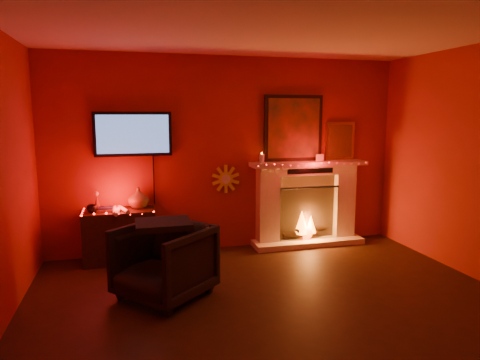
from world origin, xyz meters
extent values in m
plane|color=black|center=(0.00, 0.00, 0.00)|extent=(5.00, 5.00, 0.00)
plane|color=beige|center=(0.00, 0.00, 2.70)|extent=(5.00, 5.00, 0.00)
plane|color=maroon|center=(0.00, 2.50, 1.35)|extent=(5.00, 0.00, 5.00)
cube|color=#F2E0CB|center=(1.15, 2.30, 0.04)|extent=(1.65, 0.40, 0.08)
cube|color=#F2E0CB|center=(0.55, 2.39, 0.55)|extent=(0.30, 0.22, 0.95)
cube|color=#F2E0CB|center=(1.75, 2.39, 0.55)|extent=(0.30, 0.22, 0.95)
cube|color=#F2E0CB|center=(1.15, 2.39, 1.10)|extent=(1.50, 0.22, 0.14)
cube|color=#F2E0CB|center=(1.15, 2.33, 1.20)|extent=(1.72, 0.34, 0.06)
cube|color=#896850|center=(1.15, 2.45, 0.55)|extent=(0.90, 0.10, 0.95)
cube|color=black|center=(1.15, 2.27, 0.47)|extent=(0.90, 0.02, 0.78)
cylinder|color=black|center=(1.05, 2.36, 0.14)|extent=(0.55, 0.09, 0.09)
cylinder|color=black|center=(1.23, 2.38, 0.20)|extent=(0.51, 0.18, 0.08)
cone|color=orange|center=(1.07, 2.36, 0.33)|extent=(0.20, 0.20, 0.34)
cone|color=orange|center=(1.22, 2.37, 0.29)|extent=(0.16, 0.16, 0.26)
sphere|color=#FF3F07|center=(1.15, 2.36, 0.16)|extent=(0.18, 0.18, 0.18)
cube|color=black|center=(0.95, 2.46, 1.71)|extent=(0.88, 0.05, 0.95)
cube|color=#B53E18|center=(0.95, 2.44, 1.71)|extent=(0.78, 0.01, 0.85)
cube|color=#C38639|center=(1.70, 2.47, 1.51)|extent=(0.46, 0.04, 0.56)
cube|color=olive|center=(1.70, 2.45, 1.51)|extent=(0.38, 0.01, 0.48)
cylinder|color=beige|center=(0.45, 2.38, 1.29)|extent=(0.07, 0.07, 0.12)
cube|color=silver|center=(1.33, 2.36, 1.28)|extent=(0.12, 0.01, 0.10)
cube|color=black|center=(-1.30, 2.46, 1.65)|extent=(1.00, 0.06, 0.58)
cube|color=#466DB4|center=(-1.30, 2.42, 1.65)|extent=(0.92, 0.01, 0.50)
cylinder|color=black|center=(-1.05, 2.47, 1.03)|extent=(0.02, 0.02, 0.66)
cylinder|color=yellow|center=(-0.05, 2.48, 1.00)|extent=(0.20, 0.03, 0.20)
cylinder|color=silver|center=(-0.05, 2.46, 1.00)|extent=(0.13, 0.01, 0.13)
cube|color=black|center=(-1.52, 2.26, 0.34)|extent=(0.90, 0.45, 0.68)
imported|color=brown|center=(-1.27, 2.32, 0.82)|extent=(0.26, 0.26, 0.27)
imported|color=black|center=(-1.84, 2.18, 0.73)|extent=(0.13, 0.13, 0.10)
cylinder|color=silver|center=(-1.56, 2.15, 0.71)|extent=(0.05, 0.38, 0.05)
cylinder|color=silver|center=(-1.53, 2.09, 0.71)|extent=(0.08, 0.38, 0.05)
cylinder|color=silver|center=(-1.46, 2.19, 0.71)|extent=(0.15, 0.38, 0.05)
cube|color=#522617|center=(-1.69, 2.22, 0.70)|extent=(0.20, 0.14, 0.03)
cube|color=#202B4C|center=(-1.68, 2.23, 0.73)|extent=(0.17, 0.12, 0.02)
imported|color=black|center=(-1.06, 0.98, 0.39)|extent=(1.19, 1.19, 0.78)
camera|label=1|loc=(-1.39, -3.34, 1.91)|focal=32.00mm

